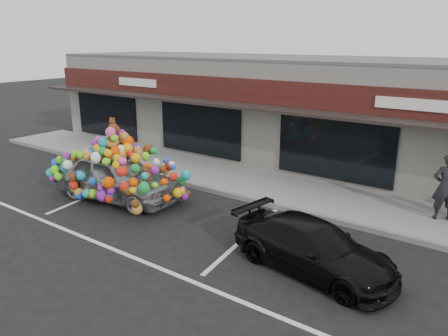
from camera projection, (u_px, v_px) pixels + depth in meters
The scene contains 10 objects.
ground at pixel (162, 216), 12.94m from camera, with size 90.00×90.00×0.00m, color black.
shop_building at pixel (297, 108), 18.87m from camera, with size 24.00×7.20×4.31m.
sidewalk at pixel (238, 180), 16.02m from camera, with size 26.00×3.00×0.15m, color gray.
kerb at pixel (214, 191), 14.86m from camera, with size 26.00×0.18×0.16m, color slate.
parking_stripe_left at pixel (98, 192), 14.90m from camera, with size 0.12×4.40×0.01m, color silver.
parking_stripe_mid at pixel (245, 237), 11.51m from camera, with size 0.12×4.40×0.01m, color silver.
lane_line at pixel (156, 267), 10.02m from camera, with size 14.00×0.12×0.01m, color silver.
toy_car at pixel (116, 172), 14.07m from camera, with size 3.17×4.84×2.73m.
black_sedan at pixel (313, 247), 9.73m from camera, with size 3.91×1.59×1.13m, color black.
pedestrian_a at pixel (445, 187), 12.06m from camera, with size 0.70×0.46×1.91m, color black.
Camera 1 is at (8.55, -8.63, 5.02)m, focal length 35.00 mm.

